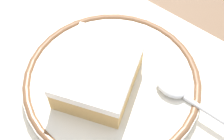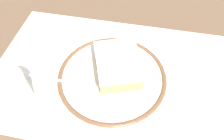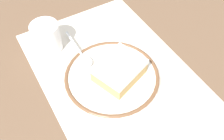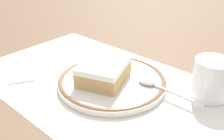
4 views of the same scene
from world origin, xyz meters
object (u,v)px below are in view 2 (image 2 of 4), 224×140
object	(u,v)px
plate	(112,78)
cup	(11,94)
sugar_packet	(190,50)
cake_slice	(118,65)
spoon	(69,81)

from	to	relation	value
plate	cup	world-z (taller)	cup
sugar_packet	plate	bearing A→B (deg)	-144.22
cup	sugar_packet	distance (m)	0.37
cup	plate	bearing A→B (deg)	28.11
cake_slice	cup	xyz separation A→B (m)	(-0.17, -0.10, -0.00)
cake_slice	cup	world-z (taller)	cup
cake_slice	sugar_packet	xyz separation A→B (m)	(0.14, 0.10, -0.03)
cake_slice	spoon	world-z (taller)	cake_slice
spoon	sugar_packet	distance (m)	0.27
plate	spoon	xyz separation A→B (m)	(-0.08, -0.03, 0.01)
plate	sugar_packet	distance (m)	0.19
plate	spoon	world-z (taller)	spoon
spoon	cup	size ratio (longest dim) A/B	1.79
plate	cup	distance (m)	0.19
cake_slice	cup	size ratio (longest dim) A/B	1.67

